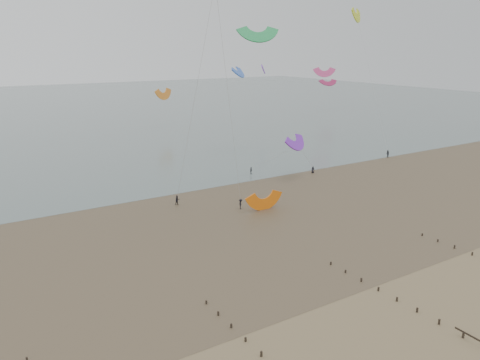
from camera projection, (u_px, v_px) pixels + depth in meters
name	position (u px, v px, depth m)	size (l,w,h in m)	color
ground	(382.00, 318.00, 47.95)	(500.00, 500.00, 0.00)	brown
sea_and_shore	(195.00, 223.00, 73.96)	(500.00, 665.00, 0.03)	#475654
kitesurfers	(259.00, 182.00, 93.27)	(126.09, 21.21, 1.82)	black
grounded_kite	(264.00, 210.00, 80.19)	(6.14, 3.22, 4.68)	orange
kites_airborne	(111.00, 77.00, 112.60)	(241.87, 108.94, 38.84)	#189345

